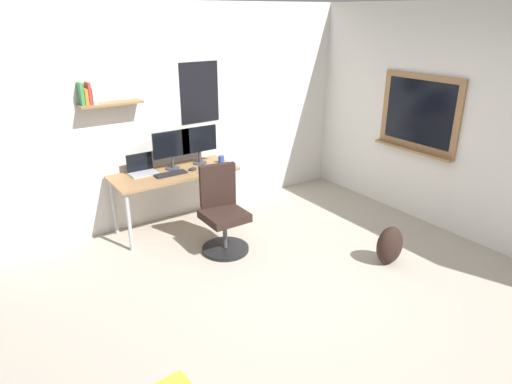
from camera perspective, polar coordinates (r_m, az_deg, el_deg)
ground_plane at (r=4.29m, az=5.68°, el=-13.61°), size 5.20×5.20×0.00m
wall_back at (r=5.70m, az=-9.94°, el=9.61°), size 5.00×0.30×2.60m
wall_right at (r=5.57m, az=26.01°, el=7.42°), size 0.22×5.00×2.60m
desk at (r=5.43m, az=-10.29°, el=1.82°), size 1.46×0.63×0.72m
office_chair at (r=4.96m, az=-4.25°, el=-2.92°), size 0.52×0.53×0.95m
laptop at (r=5.41m, az=-14.22°, el=2.83°), size 0.31×0.21×0.23m
monitor_primary at (r=5.43m, az=-10.63°, el=5.59°), size 0.46×0.17×0.46m
monitor_secondary at (r=5.58m, az=-7.19°, el=6.23°), size 0.46×0.17×0.46m
keyboard at (r=5.31m, az=-10.72°, el=2.26°), size 0.37×0.13×0.02m
computer_mouse at (r=5.41m, az=-8.02°, el=2.91°), size 0.10×0.06×0.03m
coffee_mug at (r=5.64m, az=-4.40°, el=4.13°), size 0.08×0.08×0.09m
backpack at (r=4.94m, az=16.53°, el=-6.48°), size 0.32×0.22×0.42m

